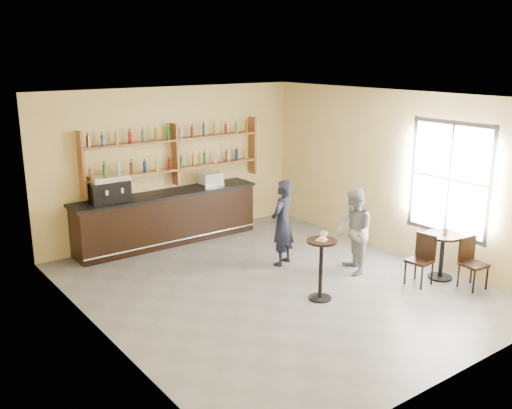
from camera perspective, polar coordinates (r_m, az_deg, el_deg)
floor at (r=9.87m, az=1.85°, el=-8.19°), size 7.00×7.00×0.00m
ceiling at (r=9.09m, az=2.02°, el=10.68°), size 7.00×7.00×0.00m
wall_back at (r=12.22m, az=-8.34°, el=4.09°), size 7.00×0.00×7.00m
wall_front at (r=7.07m, az=19.89°, el=-4.79°), size 7.00×0.00×7.00m
wall_left at (r=7.91m, az=-15.37°, el=-2.35°), size 0.00×7.00×7.00m
wall_right at (r=11.42m, az=13.84°, el=3.03°), size 0.00×7.00×7.00m
window_pane at (r=10.69m, az=18.77°, el=2.41°), size 0.00×2.00×2.00m
window_frame at (r=10.68m, az=18.75°, el=2.40°), size 0.04×1.70×2.10m
shelf_unit at (r=12.07m, az=-8.08°, el=4.98°), size 4.00×0.26×1.40m
liquor_bottles at (r=12.04m, az=-8.11°, el=5.77°), size 3.68×0.10×1.00m
bar_counter at (r=12.01m, az=-8.85°, el=-1.33°), size 4.01×0.78×1.09m
espresso_machine at (r=11.32m, az=-14.44°, el=1.56°), size 0.78×0.56×0.52m
pastry_case at (r=12.35m, az=-4.60°, el=2.54°), size 0.47×0.38×0.28m
pedestal_table at (r=9.27m, az=6.50°, el=-6.50°), size 0.63×0.63×1.01m
napkin at (r=9.09m, az=6.59°, el=-3.54°), size 0.20×0.20×0.00m
donut at (r=9.09m, az=6.69°, el=-3.40°), size 0.15×0.15×0.05m
cup_pedestal at (r=9.24m, az=6.81°, el=-2.95°), size 0.14×0.14×0.09m
man_main at (r=10.60m, az=2.66°, el=-1.85°), size 0.70×0.60×1.62m
cafe_table at (r=10.58m, az=18.07°, el=-4.95°), size 0.69×0.69×0.81m
cup_cafe at (r=10.48m, az=18.43°, el=-2.53°), size 0.14×0.14×0.10m
chair_west at (r=10.17m, az=16.04°, el=-5.39°), size 0.42×0.42×0.88m
chair_south at (r=10.30m, az=20.95°, el=-5.58°), size 0.42×0.42×0.87m
patron_second at (r=10.34m, az=9.75°, el=-2.68°), size 0.87×0.95×1.56m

